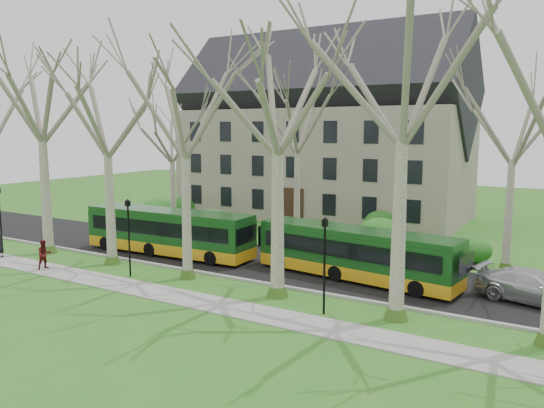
{
  "coord_description": "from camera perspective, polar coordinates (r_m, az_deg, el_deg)",
  "views": [
    {
      "loc": [
        15.7,
        -21.8,
        8.23
      ],
      "look_at": [
        0.91,
        3.0,
        4.14
      ],
      "focal_mm": 35.0,
      "sensor_mm": 36.0,
      "label": 1
    }
  ],
  "objects": [
    {
      "name": "bus_lead",
      "position": [
        35.51,
        -11.08,
        -2.9
      ],
      "size": [
        12.11,
        2.9,
        3.01
      ],
      "primitive_type": null,
      "rotation": [
        0.0,
        0.0,
        0.03
      ],
      "color": "#134417",
      "rests_on": "road"
    },
    {
      "name": "lamp_row",
      "position": [
        26.66,
        -6.11,
        -4.23
      ],
      "size": [
        36.22,
        0.22,
        4.3
      ],
      "color": "black",
      "rests_on": "ground"
    },
    {
      "name": "tree_row_verge",
      "position": [
        27.13,
        -4.6,
        5.45
      ],
      "size": [
        49.0,
        7.0,
        14.0
      ],
      "color": "gray",
      "rests_on": "ground"
    },
    {
      "name": "sedan",
      "position": [
        28.2,
        26.38,
        -8.01
      ],
      "size": [
        5.62,
        3.22,
        1.53
      ],
      "primitive_type": "imported",
      "rotation": [
        0.0,
        0.0,
        1.36
      ],
      "color": "#B3B4B8",
      "rests_on": "road"
    },
    {
      "name": "pedestrian_b",
      "position": [
        34.01,
        -23.29,
        -5.01
      ],
      "size": [
        0.85,
        0.98,
        1.72
      ],
      "primitive_type": "imported",
      "rotation": [
        0.0,
        0.0,
        1.3
      ],
      "color": "#501212",
      "rests_on": "sidewalk"
    },
    {
      "name": "building",
      "position": [
        50.68,
        5.5,
        7.84
      ],
      "size": [
        26.5,
        12.2,
        16.0
      ],
      "color": "gray",
      "rests_on": "ground"
    },
    {
      "name": "road",
      "position": [
        32.54,
        0.88,
        -6.53
      ],
      "size": [
        80.0,
        8.0,
        0.06
      ],
      "primitive_type": "cube",
      "color": "black",
      "rests_on": "ground"
    },
    {
      "name": "curb",
      "position": [
        29.25,
        -3.07,
        -8.14
      ],
      "size": [
        80.0,
        0.25,
        0.14
      ],
      "primitive_type": "cube",
      "color": "#A5A39E",
      "rests_on": "ground"
    },
    {
      "name": "hedges",
      "position": [
        41.81,
        1.15,
        -1.89
      ],
      "size": [
        30.6,
        8.6,
        2.0
      ],
      "color": "#185418",
      "rests_on": "ground"
    },
    {
      "name": "pedestrian_a",
      "position": [
        38.22,
        -27.22,
        -3.97
      ],
      "size": [
        0.58,
        0.68,
        1.58
      ],
      "primitive_type": "imported",
      "rotation": [
        0.0,
        0.0,
        -1.15
      ],
      "color": "black",
      "rests_on": "sidewalk"
    },
    {
      "name": "bus_follow",
      "position": [
        29.51,
        8.95,
        -5.23
      ],
      "size": [
        11.69,
        3.82,
        2.87
      ],
      "primitive_type": null,
      "rotation": [
        0.0,
        0.0,
        -0.13
      ],
      "color": "#134417",
      "rests_on": "road"
    },
    {
      "name": "ground",
      "position": [
        28.09,
        -4.8,
        -8.99
      ],
      "size": [
        120.0,
        120.0,
        0.0
      ],
      "primitive_type": "plane",
      "color": "#2A7621",
      "rests_on": "ground"
    },
    {
      "name": "tree_row_far",
      "position": [
        37.02,
        3.37,
        4.6
      ],
      "size": [
        33.0,
        7.0,
        12.0
      ],
      "color": "gray",
      "rests_on": "ground"
    },
    {
      "name": "sidewalk",
      "position": [
        26.19,
        -8.03,
        -10.26
      ],
      "size": [
        70.0,
        2.0,
        0.06
      ],
      "primitive_type": "cube",
      "color": "gray",
      "rests_on": "ground"
    }
  ]
}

